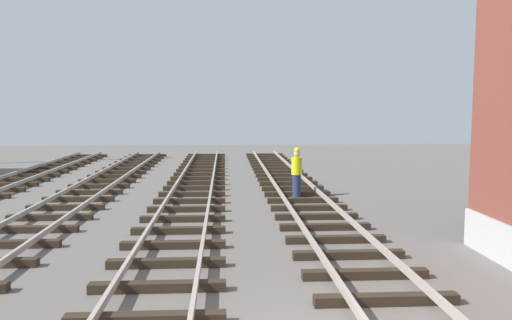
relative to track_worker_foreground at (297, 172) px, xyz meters
name	(u,v)px	position (x,y,z in m)	size (l,w,h in m)	color
track_worker_foreground	(297,172)	(0.00, 0.00, 0.00)	(0.40, 0.40, 1.87)	#262D4C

